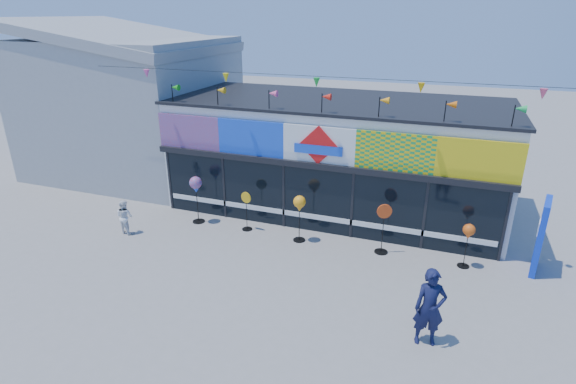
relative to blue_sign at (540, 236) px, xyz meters
The scene contains 11 objects.
ground 7.51m from the blue_sign, 154.77° to the right, with size 80.00×80.00×0.00m, color gray.
kite_shop 7.33m from the blue_sign, 157.55° to the left, with size 16.00×5.70×5.31m.
neighbour_building 17.28m from the blue_sign, 167.08° to the left, with size 8.18×7.20×6.87m.
blue_sign is the anchor object (origin of this frame).
spinner_0 10.96m from the blue_sign, behind, with size 0.44×0.44×1.73m.
spinner_1 9.05m from the blue_sign, behind, with size 0.39×0.36×1.40m.
spinner_2 7.09m from the blue_sign, behind, with size 0.40×0.40×1.60m.
spinner_3 4.41m from the blue_sign, behind, with size 0.44×0.42×1.65m.
spinner_4 1.99m from the blue_sign, 165.73° to the right, with size 0.35×0.35×1.39m.
adult_man 5.12m from the blue_sign, 122.60° to the right, with size 0.69×0.45×1.89m, color #121539.
child 13.00m from the blue_sign, behind, with size 0.59×0.34×1.21m, color white.
Camera 1 is at (3.83, -10.03, 7.06)m, focal length 28.00 mm.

